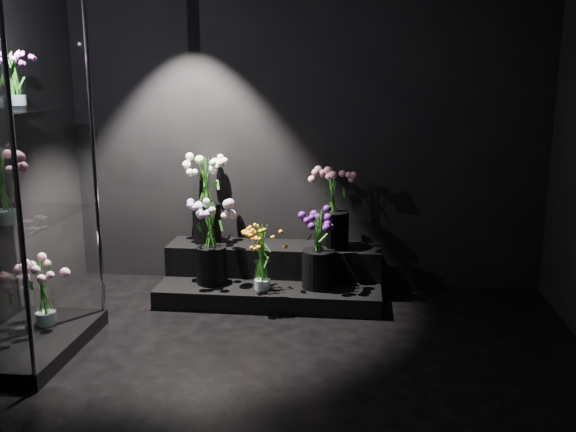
# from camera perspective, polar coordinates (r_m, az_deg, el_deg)

# --- Properties ---
(floor) EXTENTS (4.00, 4.00, 0.00)m
(floor) POSITION_cam_1_polar(r_m,az_deg,el_deg) (3.85, -1.38, -15.27)
(floor) COLOR black
(floor) RESTS_ON ground
(wall_back) EXTENTS (4.00, 0.00, 4.00)m
(wall_back) POSITION_cam_1_polar(r_m,az_deg,el_deg) (5.40, 1.48, 8.41)
(wall_back) COLOR black
(wall_back) RESTS_ON floor
(wall_front) EXTENTS (4.00, 0.00, 4.00)m
(wall_front) POSITION_cam_1_polar(r_m,az_deg,el_deg) (1.50, -12.20, -3.33)
(wall_front) COLOR black
(wall_front) RESTS_ON floor
(display_riser) EXTENTS (1.77, 0.79, 0.39)m
(display_riser) POSITION_cam_1_polar(r_m,az_deg,el_deg) (5.32, -1.38, -5.26)
(display_riser) COLOR black
(display_riser) RESTS_ON floor
(display_case) EXTENTS (0.64, 1.06, 2.33)m
(display_case) POSITION_cam_1_polar(r_m,az_deg,el_deg) (4.34, -23.09, 3.21)
(display_case) COLOR black
(display_case) RESTS_ON floor
(bouquet_orange_bells) EXTENTS (0.32, 0.32, 0.50)m
(bouquet_orange_bells) POSITION_cam_1_polar(r_m,az_deg,el_deg) (4.95, -2.32, -3.70)
(bouquet_orange_bells) COLOR white
(bouquet_orange_bells) RESTS_ON display_riser
(bouquet_lilac) EXTENTS (0.37, 0.37, 0.66)m
(bouquet_lilac) POSITION_cam_1_polar(r_m,az_deg,el_deg) (5.10, -6.89, -1.84)
(bouquet_lilac) COLOR black
(bouquet_lilac) RESTS_ON display_riser
(bouquet_purple) EXTENTS (0.32, 0.32, 0.61)m
(bouquet_purple) POSITION_cam_1_polar(r_m,az_deg,el_deg) (4.99, 2.74, -2.83)
(bouquet_purple) COLOR black
(bouquet_purple) RESTS_ON display_riser
(bouquet_cream_roses) EXTENTS (0.47, 0.47, 0.73)m
(bouquet_cream_roses) POSITION_cam_1_polar(r_m,az_deg,el_deg) (5.40, -7.28, 2.07)
(bouquet_cream_roses) COLOR black
(bouquet_cream_roses) RESTS_ON display_riser
(bouquet_pink_roses) EXTENTS (0.46, 0.46, 0.68)m
(bouquet_pink_roses) POSITION_cam_1_polar(r_m,az_deg,el_deg) (5.20, 3.94, 1.14)
(bouquet_pink_roses) COLOR black
(bouquet_pink_roses) RESTS_ON display_riser
(bouquet_case_pink) EXTENTS (0.35, 0.35, 0.45)m
(bouquet_case_pink) POSITION_cam_1_polar(r_m,az_deg,el_deg) (4.18, -24.12, 2.47)
(bouquet_case_pink) COLOR white
(bouquet_case_pink) RESTS_ON display_case
(bouquet_case_magenta) EXTENTS (0.24, 0.24, 0.34)m
(bouquet_case_magenta) POSITION_cam_1_polar(r_m,az_deg,el_deg) (4.45, -23.17, 11.27)
(bouquet_case_magenta) COLOR white
(bouquet_case_magenta) RESTS_ON display_case
(bouquet_case_base_pink) EXTENTS (0.37, 0.37, 0.47)m
(bouquet_case_base_pink) POSITION_cam_1_polar(r_m,az_deg,el_deg) (4.69, -20.91, -6.19)
(bouquet_case_base_pink) COLOR white
(bouquet_case_base_pink) RESTS_ON display_case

